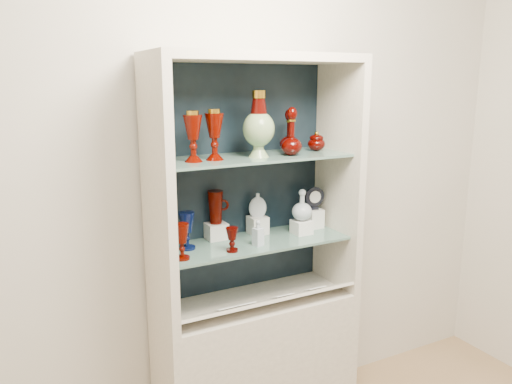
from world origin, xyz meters
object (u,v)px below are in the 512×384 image
clear_round_decanter (302,206)px  pedestal_lamp_right (214,135)px  ruby_pitcher (216,207)px  ruby_decanter_b (290,129)px  clear_square_bottle (258,233)px  ruby_goblet_small (232,240)px  cobalt_goblet (187,231)px  flat_flask (258,205)px  ruby_decanter_a (292,128)px  lidded_bowl (316,141)px  ruby_goblet_tall (182,242)px  pedestal_lamp_left (193,136)px  enamel_urn (259,124)px  cameo_medallion (315,198)px

clear_round_decanter → pedestal_lamp_right: bearing=-178.2°
ruby_pitcher → clear_round_decanter: (0.42, -0.12, -0.01)m
ruby_decanter_b → clear_square_bottle: 0.53m
ruby_goblet_small → ruby_pitcher: size_ratio=0.70×
clear_square_bottle → cobalt_goblet: bearing=161.2°
ruby_pitcher → flat_flask: (0.22, -0.02, -0.01)m
ruby_decanter_a → lidded_bowl: ruby_decanter_a is taller
ruby_goblet_tall → ruby_decanter_a: bearing=2.2°
pedestal_lamp_left → enamel_urn: 0.32m
ruby_decanter_a → clear_square_bottle: bearing=-177.1°
ruby_pitcher → clear_square_bottle: bearing=-42.7°
ruby_pitcher → flat_flask: ruby_pitcher is taller
cobalt_goblet → clear_square_bottle: 0.34m
ruby_goblet_tall → ruby_decanter_b: bearing=10.7°
ruby_pitcher → ruby_decanter_b: bearing=-1.8°
enamel_urn → flat_flask: enamel_urn is taller
ruby_decanter_b → ruby_goblet_small: (-0.38, -0.12, -0.48)m
enamel_urn → ruby_goblet_tall: bearing=-173.5°
clear_square_bottle → pedestal_lamp_right: bearing=165.6°
cobalt_goblet → clear_square_bottle: size_ratio=1.42×
ruby_goblet_tall → clear_round_decanter: clear_round_decanter is taller
pedestal_lamp_right → ruby_decanter_a: 0.38m
enamel_urn → cobalt_goblet: size_ratio=1.73×
lidded_bowl → ruby_goblet_small: 0.68m
pedestal_lamp_right → ruby_pitcher: bearing=67.5°
ruby_decanter_a → ruby_goblet_tall: 0.74m
ruby_decanter_b → ruby_pitcher: ruby_decanter_b is taller
enamel_urn → ruby_pitcher: (-0.16, 0.16, -0.41)m
ruby_pitcher → clear_square_bottle: ruby_pitcher is taller
ruby_goblet_tall → cameo_medallion: cameo_medallion is taller
clear_round_decanter → cameo_medallion: (0.12, 0.06, 0.02)m
lidded_bowl → ruby_goblet_small: bearing=-168.2°
ruby_goblet_tall → cameo_medallion: 0.81m
ruby_goblet_small → flat_flask: size_ratio=0.90×
pedestal_lamp_right → ruby_decanter_b: (0.42, 0.05, 0.00)m
pedestal_lamp_right → cobalt_goblet: (-0.12, 0.06, -0.45)m
enamel_urn → lidded_bowl: bearing=8.6°
pedestal_lamp_left → clear_round_decanter: size_ratio=1.43×
ruby_goblet_small → clear_square_bottle: size_ratio=0.91×
pedestal_lamp_left → cameo_medallion: (0.70, 0.08, -0.37)m
flat_flask → ruby_goblet_small: bearing=-120.2°
ruby_decanter_b → clear_square_bottle: (-0.23, -0.10, -0.47)m
pedestal_lamp_left → ruby_goblet_tall: 0.46m
ruby_goblet_tall → enamel_urn: bearing=6.5°
ruby_decanter_b → lidded_bowl: size_ratio=2.25×
pedestal_lamp_left → cameo_medallion: size_ratio=1.77×
pedestal_lamp_right → cobalt_goblet: bearing=154.6°
ruby_decanter_b → flat_flask: ruby_decanter_b is taller
lidded_bowl → cameo_medallion: size_ratio=0.80×
enamel_urn → ruby_decanter_b: bearing=18.3°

